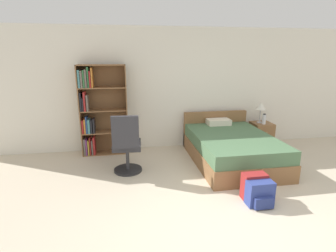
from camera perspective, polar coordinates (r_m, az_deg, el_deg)
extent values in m
plane|color=beige|center=(3.41, 16.38, -21.82)|extent=(14.00, 14.00, 0.00)
cube|color=silver|center=(5.84, 3.55, 8.07)|extent=(9.00, 0.06, 2.60)
cube|color=brown|center=(5.57, -18.52, 3.03)|extent=(0.02, 0.32, 1.84)
cube|color=brown|center=(5.50, -8.95, 3.49)|extent=(0.02, 0.32, 1.84)
cube|color=brown|center=(5.67, -13.66, 3.59)|extent=(0.95, 0.01, 1.84)
cube|color=brown|center=(5.77, -13.20, -5.63)|extent=(0.91, 0.31, 0.02)
cube|color=#665B51|center=(5.71, -17.60, -4.22)|extent=(0.04, 0.21, 0.34)
cube|color=#7A387F|center=(5.72, -17.22, -4.24)|extent=(0.03, 0.23, 0.33)
cube|color=gold|center=(5.72, -16.81, -4.31)|extent=(0.03, 0.24, 0.31)
cube|color=maroon|center=(5.69, -16.49, -4.12)|extent=(0.02, 0.20, 0.36)
cube|color=#665B51|center=(5.69, -16.10, -4.38)|extent=(0.03, 0.20, 0.30)
cube|color=maroon|center=(5.68, -15.73, -4.05)|extent=(0.04, 0.20, 0.37)
cube|color=brown|center=(5.62, -13.48, -1.23)|extent=(0.91, 0.31, 0.02)
cube|color=maroon|center=(5.61, -17.95, -0.05)|extent=(0.03, 0.24, 0.27)
cube|color=orange|center=(5.59, -17.57, 0.04)|extent=(0.03, 0.22, 0.29)
cube|color=navy|center=(5.58, -17.23, 0.31)|extent=(0.03, 0.22, 0.35)
cube|color=teal|center=(5.58, -16.76, 0.04)|extent=(0.04, 0.23, 0.28)
cube|color=black|center=(5.58, -16.27, 0.04)|extent=(0.03, 0.24, 0.28)
cube|color=black|center=(5.56, -15.80, 0.13)|extent=(0.03, 0.22, 0.30)
cube|color=brown|center=(5.52, -13.77, 3.37)|extent=(0.91, 0.31, 0.02)
cube|color=black|center=(5.50, -18.39, 5.05)|extent=(0.03, 0.23, 0.37)
cube|color=black|center=(5.50, -17.96, 4.54)|extent=(0.02, 0.24, 0.26)
cube|color=maroon|center=(5.49, -17.62, 5.17)|extent=(0.04, 0.25, 0.38)
cube|color=#665B51|center=(5.47, -17.11, 4.85)|extent=(0.03, 0.20, 0.32)
cube|color=brown|center=(5.44, -14.08, 8.13)|extent=(0.91, 0.31, 0.02)
cube|color=teal|center=(5.42, -18.78, 9.68)|extent=(0.04, 0.19, 0.34)
cube|color=#665B51|center=(5.41, -18.28, 9.64)|extent=(0.04, 0.19, 0.33)
cube|color=#2D6638|center=(5.44, -17.79, 9.76)|extent=(0.03, 0.25, 0.34)
cube|color=#665B51|center=(5.42, -17.41, 9.84)|extent=(0.04, 0.23, 0.35)
cube|color=#2D6638|center=(5.41, -16.96, 10.12)|extent=(0.03, 0.23, 0.40)
cube|color=maroon|center=(5.42, -16.53, 9.75)|extent=(0.03, 0.25, 0.32)
cube|color=orange|center=(5.40, -16.19, 10.08)|extent=(0.02, 0.22, 0.38)
cube|color=brown|center=(5.41, -14.38, 12.76)|extent=(0.95, 0.32, 0.02)
cube|color=brown|center=(5.25, 13.69, -6.04)|extent=(1.44, 2.09, 0.31)
cube|color=#4C704C|center=(5.16, 13.88, -3.19)|extent=(1.41, 2.05, 0.24)
cube|color=brown|center=(6.07, 10.16, -0.55)|extent=(1.44, 0.08, 0.80)
cube|color=silver|center=(5.82, 10.94, 0.89)|extent=(0.50, 0.30, 0.12)
cylinder|color=#232326|center=(4.84, -8.69, -9.39)|extent=(0.50, 0.50, 0.04)
cylinder|color=#333338|center=(4.76, -8.79, -6.99)|extent=(0.06, 0.06, 0.40)
cube|color=#2D2D33|center=(4.67, -8.91, -4.15)|extent=(0.51, 0.51, 0.10)
cube|color=#2D2D33|center=(4.31, -9.28, -1.35)|extent=(0.44, 0.11, 0.54)
cube|color=brown|center=(6.35, 19.59, -1.71)|extent=(0.43, 0.43, 0.54)
sphere|color=tan|center=(6.13, 20.68, -1.34)|extent=(0.02, 0.02, 0.02)
cylinder|color=#B2B2B7|center=(6.27, 19.27, 0.76)|extent=(0.12, 0.12, 0.02)
cylinder|color=#B2B2B7|center=(6.23, 19.39, 2.13)|extent=(0.02, 0.02, 0.29)
cone|color=silver|center=(6.19, 19.57, 4.13)|extent=(0.23, 0.23, 0.16)
cylinder|color=silver|center=(6.16, 20.18, 1.35)|extent=(0.08, 0.08, 0.21)
cylinder|color=#2D2D33|center=(6.13, 20.28, 2.42)|extent=(0.05, 0.05, 0.02)
cube|color=navy|center=(3.95, 19.33, -13.61)|extent=(0.36, 0.19, 0.35)
cube|color=navy|center=(3.88, 20.17, -15.47)|extent=(0.27, 0.07, 0.16)
cube|color=maroon|center=(4.06, 18.19, -12.34)|extent=(0.34, 0.18, 0.39)
cube|color=maroon|center=(4.01, 18.91, -14.20)|extent=(0.26, 0.06, 0.18)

